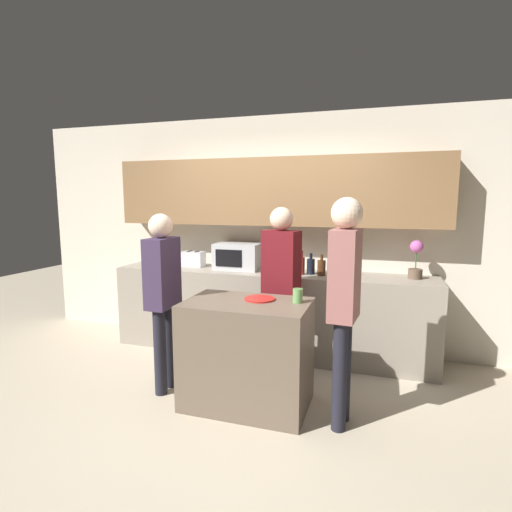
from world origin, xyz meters
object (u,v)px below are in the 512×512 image
object	(u,v)px
cup_0	(298,296)
person_left	(344,292)
bottle_3	(330,267)
person_center	(281,278)
toaster	(193,259)
microwave	(239,256)
potted_plant	(416,260)
bottle_0	(302,265)
bottle_4	(340,267)
bottle_1	(311,266)
person_right	(163,288)
bottle_2	(321,268)
plate_on_island	(260,299)

from	to	relation	value
cup_0	person_left	xyz separation A→B (m)	(0.39, -0.18, 0.10)
bottle_3	person_center	world-z (taller)	person_center
toaster	microwave	bearing A→B (deg)	-0.15
bottle_3	potted_plant	bearing A→B (deg)	5.54
potted_plant	bottle_0	world-z (taller)	potted_plant
toaster	bottle_4	distance (m)	1.77
bottle_1	cup_0	xyz separation A→B (m)	(0.08, -1.09, -0.07)
potted_plant	bottle_3	size ratio (longest dim) A/B	1.74
bottle_4	potted_plant	bearing A→B (deg)	10.53
bottle_0	person_center	bearing A→B (deg)	-99.24
bottle_1	person_right	xyz separation A→B (m)	(-1.12, -1.18, -0.07)
bottle_2	person_left	xyz separation A→B (m)	(0.35, -1.23, 0.03)
toaster	person_center	size ratio (longest dim) A/B	0.16
bottle_2	person_left	distance (m)	1.28
bottle_0	person_left	world-z (taller)	person_left
bottle_0	potted_plant	bearing A→B (deg)	6.11
bottle_4	person_left	size ratio (longest dim) A/B	0.16
potted_plant	bottle_3	xyz separation A→B (m)	(-0.85, -0.08, -0.11)
bottle_2	person_center	world-z (taller)	person_center
bottle_2	person_right	world-z (taller)	person_right
bottle_3	person_right	bearing A→B (deg)	-138.58
bottle_4	bottle_1	bearing A→B (deg)	169.45
potted_plant	cup_0	world-z (taller)	potted_plant
bottle_0	bottle_1	distance (m)	0.10
plate_on_island	person_left	world-z (taller)	person_left
microwave	toaster	bearing A→B (deg)	179.85
toaster	cup_0	size ratio (longest dim) A/B	2.23
bottle_4	cup_0	distance (m)	1.06
person_left	person_center	world-z (taller)	person_left
bottle_0	bottle_2	bearing A→B (deg)	1.19
cup_0	person_right	bearing A→B (deg)	-175.77
potted_plant	plate_on_island	distance (m)	1.77
microwave	bottle_0	bearing A→B (deg)	-8.94
microwave	bottle_3	xyz separation A→B (m)	(1.07, -0.08, -0.06)
potted_plant	plate_on_island	xyz separation A→B (m)	(-1.30, -1.17, -0.23)
potted_plant	person_center	bearing A→B (deg)	-151.26
potted_plant	microwave	bearing A→B (deg)	-179.95
bottle_0	bottle_4	world-z (taller)	bottle_4
bottle_1	person_left	size ratio (longest dim) A/B	0.13
plate_on_island	microwave	bearing A→B (deg)	117.95
cup_0	potted_plant	bearing A→B (deg)	50.08
cup_0	person_center	distance (m)	0.55
toaster	person_left	size ratio (longest dim) A/B	0.15
bottle_1	plate_on_island	size ratio (longest dim) A/B	0.89
bottle_0	bottle_2	distance (m)	0.21
potted_plant	bottle_4	bearing A→B (deg)	-169.47
cup_0	person_center	xyz separation A→B (m)	(-0.26, 0.49, 0.04)
microwave	bottle_4	xyz separation A→B (m)	(1.18, -0.14, -0.04)
bottle_2	bottle_3	size ratio (longest dim) A/B	0.99
bottle_3	person_right	distance (m)	1.78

